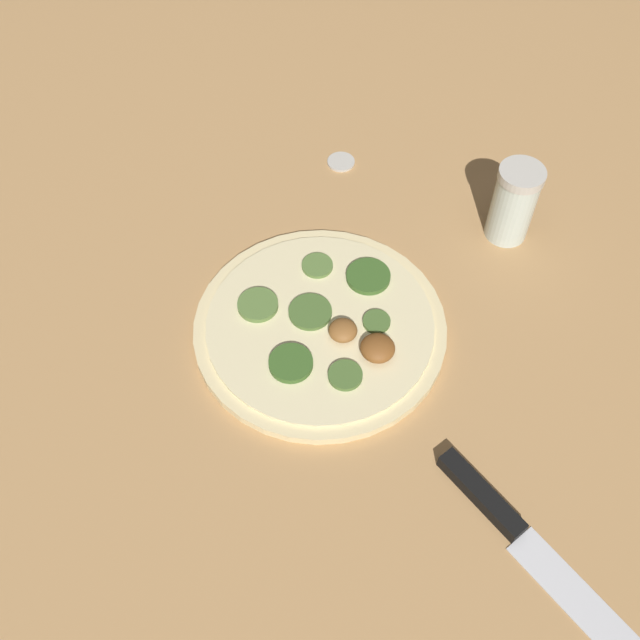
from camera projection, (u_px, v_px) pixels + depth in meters
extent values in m
plane|color=tan|center=(320.00, 331.00, 0.89)|extent=(3.00, 3.00, 0.00)
cylinder|color=beige|center=(320.00, 328.00, 0.88)|extent=(0.30, 0.30, 0.01)
cylinder|color=beige|center=(320.00, 324.00, 0.88)|extent=(0.27, 0.27, 0.00)
cylinder|color=#567538|center=(258.00, 305.00, 0.89)|extent=(0.05, 0.05, 0.01)
cylinder|color=#385B23|center=(368.00, 276.00, 0.91)|extent=(0.05, 0.05, 0.01)
cylinder|color=#385B23|center=(291.00, 363.00, 0.84)|extent=(0.05, 0.05, 0.01)
cylinder|color=#47662D|center=(310.00, 312.00, 0.88)|extent=(0.05, 0.05, 0.01)
ellipsoid|color=brown|center=(378.00, 348.00, 0.84)|extent=(0.04, 0.04, 0.02)
cylinder|color=#47662D|center=(347.00, 375.00, 0.83)|extent=(0.04, 0.04, 0.01)
cylinder|color=#47662D|center=(377.00, 322.00, 0.87)|extent=(0.03, 0.03, 0.01)
ellipsoid|color=brown|center=(343.00, 330.00, 0.86)|extent=(0.03, 0.03, 0.02)
cylinder|color=#567538|center=(317.00, 266.00, 0.92)|extent=(0.04, 0.04, 0.00)
cube|color=silver|center=(582.00, 604.00, 0.71)|extent=(0.17, 0.08, 0.00)
cube|color=black|center=(481.00, 494.00, 0.76)|extent=(0.11, 0.05, 0.02)
cylinder|color=silver|center=(512.00, 207.00, 0.94)|extent=(0.05, 0.05, 0.10)
cylinder|color=beige|center=(522.00, 175.00, 0.89)|extent=(0.06, 0.06, 0.01)
cylinder|color=beige|center=(341.00, 161.00, 1.05)|extent=(0.04, 0.04, 0.01)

